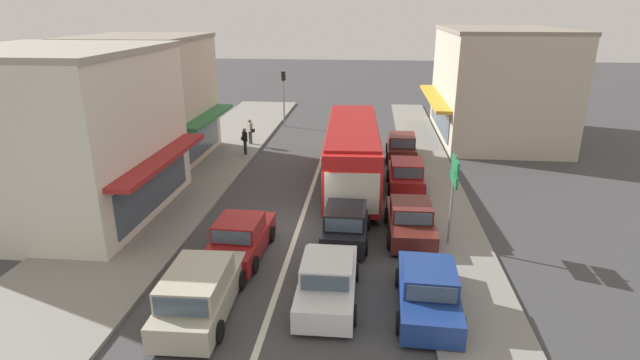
{
  "coord_description": "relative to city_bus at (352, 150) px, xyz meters",
  "views": [
    {
      "loc": [
        2.83,
        -18.77,
        8.76
      ],
      "look_at": [
        0.63,
        2.81,
        1.2
      ],
      "focal_mm": 28.0,
      "sensor_mm": 36.0,
      "label": 1
    }
  ],
  "objects": [
    {
      "name": "parked_hatchback_kerb_rear",
      "position": [
        2.79,
        5.12,
        -1.17
      ],
      "size": [
        1.86,
        3.72,
        1.54
      ],
      "color": "#561E19",
      "rests_on": "ground"
    },
    {
      "name": "shopfront_mid_block",
      "position": [
        -12.16,
        3.38,
        1.74
      ],
      "size": [
        7.41,
        7.49,
        7.24
      ],
      "color": "beige",
      "rests_on": "ground"
    },
    {
      "name": "sidewalk_left",
      "position": [
        -8.78,
        0.35,
        -1.81
      ],
      "size": [
        5.2,
        44.0,
        0.14
      ],
      "primitive_type": "cube",
      "color": "gray",
      "rests_on": "ground"
    },
    {
      "name": "parked_sedan_kerb_front",
      "position": [
        2.76,
        -11.08,
        -1.22
      ],
      "size": [
        2.01,
        4.26,
        1.47
      ],
      "color": "navy",
      "rests_on": "ground"
    },
    {
      "name": "city_bus",
      "position": [
        0.0,
        0.0,
        0.0
      ],
      "size": [
        3.04,
        10.94,
        3.23
      ],
      "color": "red",
      "rests_on": "ground"
    },
    {
      "name": "traffic_light_downstreet",
      "position": [
        -5.71,
        12.87,
        0.97
      ],
      "size": [
        0.33,
        0.24,
        4.2
      ],
      "color": "gray",
      "rests_on": "ground"
    },
    {
      "name": "sedan_queue_far_back",
      "position": [
        -3.78,
        -8.14,
        -1.22
      ],
      "size": [
        2.02,
        4.27,
        1.47
      ],
      "color": "maroon",
      "rests_on": "ground"
    },
    {
      "name": "sedan_queue_gap_filler",
      "position": [
        -0.3,
        -10.82,
        -1.22
      ],
      "size": [
        1.92,
        4.21,
        1.47
      ],
      "color": "silver",
      "rests_on": "ground"
    },
    {
      "name": "pedestrian_with_handbag_near",
      "position": [
        -6.74,
        4.58,
        -0.81
      ],
      "size": [
        0.5,
        0.6,
        1.63
      ],
      "color": "#232838",
      "rests_on": "sidewalk_left"
    },
    {
      "name": "wagon_adjacent_lane_lead",
      "position": [
        -4.01,
        -11.97,
        -1.14
      ],
      "size": [
        2.02,
        4.54,
        1.58
      ],
      "color": "#B7B29E",
      "rests_on": "ground"
    },
    {
      "name": "pedestrian_browsing_midblock",
      "position": [
        -6.98,
        7.02,
        -0.81
      ],
      "size": [
        0.58,
        0.53,
        1.63
      ],
      "color": "#4C4742",
      "rests_on": "sidewalk_left"
    },
    {
      "name": "ground_plane",
      "position": [
        -1.98,
        -5.65,
        -1.88
      ],
      "size": [
        140.0,
        140.0,
        0.0
      ],
      "primitive_type": "plane",
      "color": "#3F3F42"
    },
    {
      "name": "building_right_far",
      "position": [
        9.5,
        11.21,
        1.83
      ],
      "size": [
        8.52,
        11.7,
        7.43
      ],
      "color": "beige",
      "rests_on": "ground"
    },
    {
      "name": "shopfront_corner_near",
      "position": [
        -12.16,
        -5.07,
        1.73
      ],
      "size": [
        8.83,
        8.68,
        7.24
      ],
      "color": "silver",
      "rests_on": "ground"
    },
    {
      "name": "parked_sedan_kerb_second",
      "position": [
        2.59,
        -5.83,
        -1.22
      ],
      "size": [
        1.96,
        4.23,
        1.47
      ],
      "color": "#561E19",
      "rests_on": "ground"
    },
    {
      "name": "lane_centre_line",
      "position": [
        -1.98,
        -1.65,
        -1.88
      ],
      "size": [
        0.2,
        28.0,
        0.01
      ],
      "primitive_type": "cube",
      "color": "silver",
      "rests_on": "ground"
    },
    {
      "name": "parked_hatchback_kerb_third",
      "position": [
        2.74,
        -0.31,
        -1.17
      ],
      "size": [
        1.82,
        3.7,
        1.54
      ],
      "color": "maroon",
      "rests_on": "ground"
    },
    {
      "name": "kerb_right",
      "position": [
        4.22,
        0.35,
        -1.82
      ],
      "size": [
        2.8,
        44.0,
        0.12
      ],
      "primitive_type": "cube",
      "color": "gray",
      "rests_on": "ground"
    },
    {
      "name": "hatchback_behind_bus_near",
      "position": [
        0.05,
        -6.64,
        -1.17
      ],
      "size": [
        1.89,
        3.74,
        1.54
      ],
      "color": "black",
      "rests_on": "ground"
    },
    {
      "name": "directional_road_sign",
      "position": [
        4.02,
        -6.56,
        0.82
      ],
      "size": [
        0.1,
        1.4,
        3.6
      ],
      "color": "gray",
      "rests_on": "ground"
    }
  ]
}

